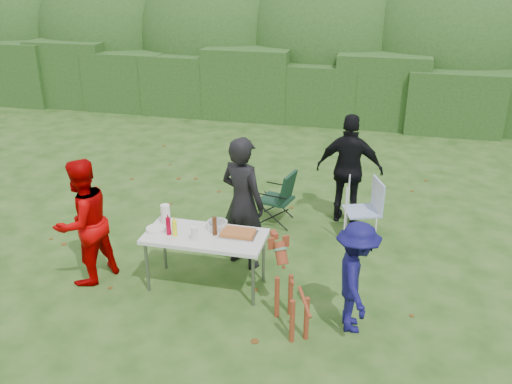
% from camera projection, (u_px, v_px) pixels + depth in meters
% --- Properties ---
extents(ground, '(80.00, 80.00, 0.00)m').
position_uv_depth(ground, '(225.00, 284.00, 7.01)').
color(ground, '#1E4211').
extents(hedge_row, '(22.00, 1.40, 1.70)m').
position_uv_depth(hedge_row, '(314.00, 87.00, 13.81)').
color(hedge_row, '#23471C').
rests_on(hedge_row, ground).
extents(shrub_backdrop, '(20.00, 2.60, 3.20)m').
position_uv_depth(shrub_backdrop, '(323.00, 48.00, 14.94)').
color(shrub_backdrop, '#3D6628').
rests_on(shrub_backdrop, ground).
extents(folding_table, '(1.50, 0.70, 0.74)m').
position_uv_depth(folding_table, '(205.00, 239.00, 6.71)').
color(folding_table, silver).
rests_on(folding_table, ground).
extents(person_cook, '(0.78, 0.67, 1.82)m').
position_uv_depth(person_cook, '(243.00, 203.00, 7.14)').
color(person_cook, black).
rests_on(person_cook, ground).
extents(person_red_jacket, '(0.89, 0.98, 1.66)m').
position_uv_depth(person_red_jacket, '(83.00, 222.00, 6.80)').
color(person_red_jacket, '#B20001').
rests_on(person_red_jacket, ground).
extents(person_black_puffy, '(1.04, 0.47, 1.75)m').
position_uv_depth(person_black_puffy, '(349.00, 169.00, 8.38)').
color(person_black_puffy, black).
rests_on(person_black_puffy, ground).
extents(child, '(0.64, 0.92, 1.31)m').
position_uv_depth(child, '(356.00, 278.00, 5.94)').
color(child, '#100E4B').
rests_on(child, ground).
extents(dog, '(0.83, 1.02, 0.91)m').
position_uv_depth(dog, '(292.00, 293.00, 6.02)').
color(dog, brown).
rests_on(dog, ground).
extents(camping_chair, '(0.65, 0.65, 0.87)m').
position_uv_depth(camping_chair, '(276.00, 196.00, 8.51)').
color(camping_chair, '#12301F').
rests_on(camping_chair, ground).
extents(lawn_chair, '(0.69, 0.69, 0.90)m').
position_uv_depth(lawn_chair, '(362.00, 209.00, 8.05)').
color(lawn_chair, '#3D66B3').
rests_on(lawn_chair, ground).
extents(food_tray, '(0.45, 0.30, 0.02)m').
position_uv_depth(food_tray, '(238.00, 235.00, 6.67)').
color(food_tray, '#B7B7BA').
rests_on(food_tray, folding_table).
extents(focaccia_bread, '(0.40, 0.26, 0.04)m').
position_uv_depth(focaccia_bread, '(238.00, 233.00, 6.66)').
color(focaccia_bread, '#B6642E').
rests_on(focaccia_bread, food_tray).
extents(mustard_bottle, '(0.06, 0.06, 0.20)m').
position_uv_depth(mustard_bottle, '(175.00, 228.00, 6.62)').
color(mustard_bottle, '#FFF717').
rests_on(mustard_bottle, folding_table).
extents(ketchup_bottle, '(0.06, 0.06, 0.22)m').
position_uv_depth(ketchup_bottle, '(168.00, 226.00, 6.65)').
color(ketchup_bottle, '#98001E').
rests_on(ketchup_bottle, folding_table).
extents(beer_bottle, '(0.06, 0.06, 0.24)m').
position_uv_depth(beer_bottle, '(215.00, 226.00, 6.64)').
color(beer_bottle, '#47230F').
rests_on(beer_bottle, folding_table).
extents(paper_towel_roll, '(0.12, 0.12, 0.26)m').
position_uv_depth(paper_towel_roll, '(166.00, 214.00, 6.92)').
color(paper_towel_roll, white).
rests_on(paper_towel_roll, folding_table).
extents(cup_stack, '(0.08, 0.08, 0.18)m').
position_uv_depth(cup_stack, '(195.00, 234.00, 6.52)').
color(cup_stack, white).
rests_on(cup_stack, folding_table).
extents(pasta_bowl, '(0.26, 0.26, 0.10)m').
position_uv_depth(pasta_bowl, '(217.00, 225.00, 6.81)').
color(pasta_bowl, silver).
rests_on(pasta_bowl, folding_table).
extents(plate_stack, '(0.24, 0.24, 0.05)m').
position_uv_depth(plate_stack, '(156.00, 229.00, 6.76)').
color(plate_stack, white).
rests_on(plate_stack, folding_table).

